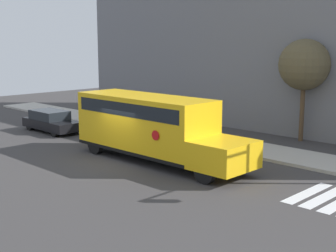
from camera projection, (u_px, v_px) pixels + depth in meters
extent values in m
plane|color=#3A3838|center=(119.00, 161.00, 22.69)|extent=(60.00, 60.00, 0.00)
cube|color=#B2ADA3|center=(205.00, 140.00, 27.24)|extent=(44.00, 3.00, 0.15)
cube|color=slate|center=(269.00, 57.00, 30.98)|extent=(32.00, 4.00, 9.36)
cube|color=white|center=(308.00, 193.00, 17.95)|extent=(0.50, 3.20, 0.01)
cube|color=white|center=(325.00, 197.00, 17.47)|extent=(0.50, 3.20, 0.01)
cube|color=yellow|center=(145.00, 123.00, 22.89)|extent=(7.57, 2.50, 2.69)
cube|color=yellow|center=(224.00, 155.00, 19.65)|extent=(2.22, 2.50, 1.19)
cube|color=black|center=(145.00, 148.00, 23.12)|extent=(7.57, 2.54, 0.16)
cube|color=black|center=(145.00, 107.00, 22.75)|extent=(6.97, 2.53, 0.64)
cylinder|color=red|center=(155.00, 135.00, 20.58)|extent=(0.44, 0.02, 0.44)
cylinder|color=black|center=(237.00, 162.00, 20.58)|extent=(1.00, 0.30, 1.00)
cylinder|color=black|center=(205.00, 172.00, 19.07)|extent=(1.00, 0.30, 1.00)
cylinder|color=black|center=(127.00, 138.00, 25.67)|extent=(1.00, 0.30, 1.00)
cylinder|color=black|center=(96.00, 144.00, 24.15)|extent=(1.00, 0.30, 1.00)
cube|color=black|center=(52.00, 124.00, 30.02)|extent=(4.49, 1.76, 0.57)
cube|color=#1E2328|center=(50.00, 115.00, 30.11)|extent=(2.51, 1.62, 0.57)
cylinder|color=black|center=(75.00, 128.00, 29.57)|extent=(0.64, 0.22, 0.64)
cylinder|color=black|center=(55.00, 131.00, 28.50)|extent=(0.64, 0.22, 0.64)
cylinder|color=black|center=(50.00, 123.00, 31.61)|extent=(0.64, 0.22, 0.64)
cylinder|color=black|center=(30.00, 125.00, 30.54)|extent=(0.64, 0.22, 0.64)
cylinder|color=brown|center=(302.00, 111.00, 27.03)|extent=(0.27, 0.27, 3.56)
sphere|color=brown|center=(304.00, 65.00, 26.56)|extent=(2.92, 2.92, 2.92)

